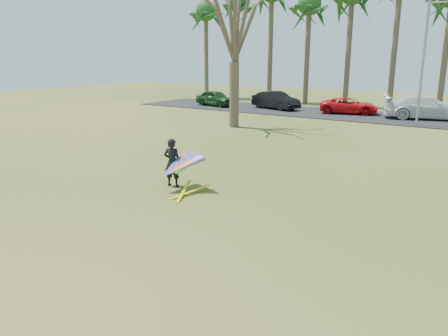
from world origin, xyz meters
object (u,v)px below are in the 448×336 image
Objects in this scene: car_0 at (216,98)px; car_1 at (276,100)px; car_2 at (349,106)px; kite_flyer at (177,166)px; car_3 at (426,107)px; bare_tree_left at (235,17)px; streetlight at (426,58)px.

car_1 is (5.75, 0.95, 0.05)m from car_0.
car_2 is (12.14, 1.39, -0.08)m from car_0.
kite_flyer is (1.72, -23.43, 0.15)m from car_2.
car_2 is at bearing 94.19° from kite_flyer.
car_3 is 23.93m from kite_flyer.
bare_tree_left is 2.11× the size of car_2.
car_0 is (-7.94, 9.16, -6.14)m from bare_tree_left.
car_2 is at bearing 149.16° from streetlight.
car_1 is 1.93× the size of kite_flyer.
car_3 is (9.88, 10.72, -6.00)m from bare_tree_left.
car_0 is at bearing 116.50° from car_1.
kite_flyer reaches higher than car_3.
streetlight is 1.91× the size of car_0.
car_2 is at bearing 68.28° from bare_tree_left.
car_3 is at bearing -70.02° from car_1.
bare_tree_left is at bearing -150.70° from car_1.
car_2 is 5.68m from car_3.
streetlight reaches higher than car_1.
bare_tree_left reaches higher than car_0.
bare_tree_left reaches higher than kite_flyer.
kite_flyer is at bearing -65.31° from bare_tree_left.
car_0 is at bearing 82.06° from car_2.
car_0 is at bearing 130.90° from bare_tree_left.
streetlight is 18.59m from car_0.
streetlight reaches higher than car_0.
kite_flyer is (-3.96, -23.60, -0.07)m from car_3.
bare_tree_left is 12.95m from car_2.
bare_tree_left is 15.42m from kite_flyer.
kite_flyer is (13.86, -22.04, 0.08)m from car_0.
car_1 is 1.01× the size of car_2.
bare_tree_left reaches higher than streetlight.
car_1 is (-12.35, 3.11, -3.64)m from streetlight.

